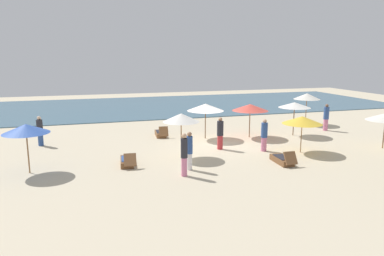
# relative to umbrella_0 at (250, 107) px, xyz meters

# --- Properties ---
(ground_plane) EXTENTS (60.00, 60.00, 0.00)m
(ground_plane) POSITION_rel_umbrella_0_xyz_m (-2.54, -1.35, -1.91)
(ground_plane) COLOR beige
(ocean_water) EXTENTS (48.00, 16.00, 0.06)m
(ocean_water) POSITION_rel_umbrella_0_xyz_m (-2.54, 15.65, -1.88)
(ocean_water) COLOR #3D6075
(ocean_water) RESTS_ON ground_plane
(umbrella_0) EXTENTS (2.27, 2.27, 2.13)m
(umbrella_0) POSITION_rel_umbrella_0_xyz_m (0.00, 0.00, 0.00)
(umbrella_0) COLOR brown
(umbrella_0) RESTS_ON ground_plane
(umbrella_1) EXTENTS (1.85, 1.85, 2.28)m
(umbrella_1) POSITION_rel_umbrella_0_xyz_m (-5.37, -3.27, 0.15)
(umbrella_1) COLOR olive
(umbrella_1) RESTS_ON ground_plane
(umbrella_2) EXTENTS (1.95, 1.95, 2.33)m
(umbrella_2) POSITION_rel_umbrella_0_xyz_m (5.97, 2.81, 0.20)
(umbrella_2) COLOR brown
(umbrella_2) RESTS_ON ground_plane
(umbrella_3) EXTENTS (2.01, 2.01, 2.22)m
(umbrella_3) POSITION_rel_umbrella_0_xyz_m (-12.51, -3.78, 0.10)
(umbrella_3) COLOR olive
(umbrella_3) RESTS_ON ground_plane
(umbrella_4) EXTENTS (2.05, 2.05, 2.16)m
(umbrella_4) POSITION_rel_umbrella_0_xyz_m (2.97, -0.32, 0.08)
(umbrella_4) COLOR brown
(umbrella_4) RESTS_ON ground_plane
(umbrella_5) EXTENTS (2.29, 2.29, 2.20)m
(umbrella_5) POSITION_rel_umbrella_0_xyz_m (-2.82, 0.44, 0.06)
(umbrella_5) COLOR brown
(umbrella_5) RESTS_ON ground_plane
(umbrella_7) EXTENTS (2.11, 2.11, 1.98)m
(umbrella_7) POSITION_rel_umbrella_0_xyz_m (1.04, -4.19, -0.14)
(umbrella_7) COLOR olive
(umbrella_7) RESTS_ON ground_plane
(lounger_0) EXTENTS (0.74, 1.70, 0.73)m
(lounger_0) POSITION_rel_umbrella_0_xyz_m (-5.37, 1.88, -1.74)
(lounger_0) COLOR brown
(lounger_0) RESTS_ON ground_plane
(lounger_1) EXTENTS (0.67, 1.69, 0.71)m
(lounger_1) POSITION_rel_umbrella_0_xyz_m (-0.93, -5.71, -1.74)
(lounger_1) COLOR brown
(lounger_1) RESTS_ON ground_plane
(lounger_2) EXTENTS (0.75, 1.74, 0.68)m
(lounger_2) POSITION_rel_umbrella_0_xyz_m (-8.19, -3.81, -1.74)
(lounger_2) COLOR brown
(lounger_2) RESTS_ON ground_plane
(person_0) EXTENTS (0.39, 0.39, 1.85)m
(person_0) POSITION_rel_umbrella_0_xyz_m (5.95, 0.38, -0.98)
(person_0) COLOR #D17299
(person_0) RESTS_ON ground_plane
(person_1) EXTENTS (0.42, 0.42, 1.79)m
(person_1) POSITION_rel_umbrella_0_xyz_m (-2.88, -2.30, -1.01)
(person_1) COLOR #BF3338
(person_1) RESTS_ON ground_plane
(person_2) EXTENTS (0.39, 0.39, 1.90)m
(person_2) POSITION_rel_umbrella_0_xyz_m (-6.01, -6.16, -0.93)
(person_2) COLOR #D17299
(person_2) RESTS_ON ground_plane
(person_3) EXTENTS (0.49, 0.49, 1.77)m
(person_3) POSITION_rel_umbrella_0_xyz_m (-0.73, -3.36, -1.02)
(person_3) COLOR #D17299
(person_3) RESTS_ON ground_plane
(person_4) EXTENTS (0.40, 0.40, 1.78)m
(person_4) POSITION_rel_umbrella_0_xyz_m (-5.55, -5.40, -0.99)
(person_4) COLOR white
(person_4) RESTS_ON ground_plane
(person_5) EXTENTS (0.49, 0.49, 1.73)m
(person_5) POSITION_rel_umbrella_0_xyz_m (-12.52, 1.41, -1.04)
(person_5) COLOR #2D4C8C
(person_5) RESTS_ON ground_plane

